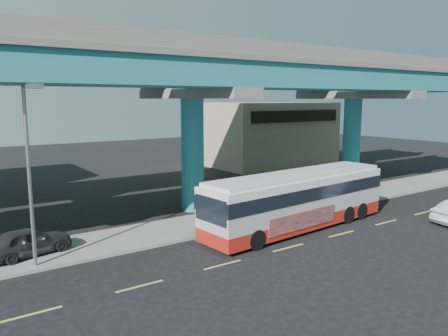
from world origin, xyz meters
TOP-DOWN VIEW (x-y plane):
  - ground at (0.00, 0.00)m, footprint 120.00×120.00m
  - sidewalk at (0.00, 5.50)m, footprint 70.00×4.00m
  - lane_markings at (-0.00, -0.30)m, footprint 58.00×0.12m
  - viaduct at (-0.00, 9.11)m, footprint 52.00×12.40m
  - building_beige at (18.00, 22.98)m, footprint 14.00×10.23m
  - transit_bus at (2.76, 1.92)m, footprint 12.77×3.68m
  - parked_car at (-10.96, 5.54)m, footprint 3.24×4.56m
  - street_lamp at (-11.00, 3.43)m, footprint 0.50×2.58m
  - stop_sign at (8.32, 4.18)m, footprint 0.76×0.35m

SIDE VIEW (x-z plane):
  - ground at x=0.00m, z-range 0.00..0.00m
  - lane_markings at x=0.00m, z-range 0.00..0.01m
  - sidewalk at x=0.00m, z-range 0.00..0.15m
  - parked_car at x=-10.96m, z-range 0.15..1.47m
  - transit_bus at x=2.76m, z-range 0.16..3.39m
  - stop_sign at x=8.32m, z-range 0.76..3.48m
  - building_beige at x=18.00m, z-range 0.01..7.01m
  - street_lamp at x=-11.00m, z-range 1.33..9.27m
  - viaduct at x=0.00m, z-range 3.29..14.99m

